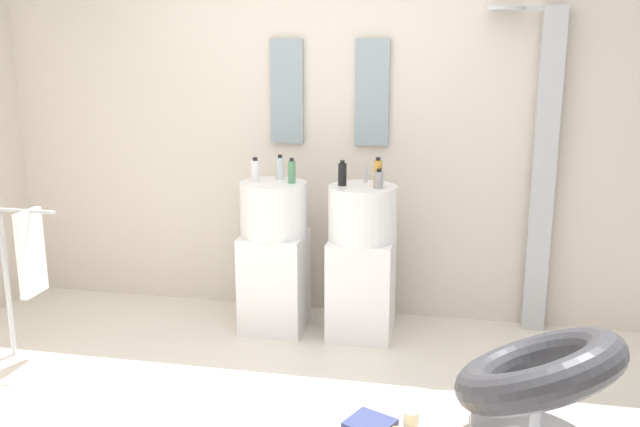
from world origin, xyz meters
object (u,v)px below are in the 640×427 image
(shower_column, at_px, (542,167))
(towel_rack, at_px, (27,256))
(soap_bottle_grey, at_px, (379,180))
(lounge_chair, at_px, (538,380))
(soap_bottle_clear, at_px, (280,168))
(soap_bottle_amber, at_px, (378,174))
(pedestal_sink_left, at_px, (274,254))
(soap_bottle_green, at_px, (292,172))
(soap_bottle_black, at_px, (342,174))
(pedestal_sink_right, at_px, (362,260))
(coffee_mug, at_px, (411,420))
(magazine_navy, at_px, (370,424))
(soap_bottle_white, at_px, (255,171))

(shower_column, height_order, towel_rack, shower_column)
(shower_column, height_order, soap_bottle_grey, shower_column)
(lounge_chair, bearing_deg, soap_bottle_grey, 128.27)
(lounge_chair, xyz_separation_m, towel_rack, (-2.82, 0.43, 0.28))
(soap_bottle_clear, bearing_deg, soap_bottle_amber, -13.38)
(pedestal_sink_left, bearing_deg, soap_bottle_clear, 82.01)
(towel_rack, xyz_separation_m, soap_bottle_clear, (1.30, 0.84, 0.42))
(lounge_chair, height_order, soap_bottle_green, soap_bottle_green)
(shower_column, height_order, soap_bottle_green, shower_column)
(soap_bottle_black, bearing_deg, soap_bottle_amber, -6.91)
(towel_rack, bearing_deg, shower_column, 19.60)
(pedestal_sink_right, xyz_separation_m, lounge_chair, (0.97, -1.15, -0.15))
(soap_bottle_green, relative_size, soap_bottle_black, 1.01)
(soap_bottle_clear, distance_m, soap_bottle_green, 0.16)
(pedestal_sink_left, distance_m, soap_bottle_grey, 0.86)
(soap_bottle_black, bearing_deg, pedestal_sink_left, 178.44)
(pedestal_sink_right, xyz_separation_m, coffee_mug, (0.41, -1.11, -0.44))
(towel_rack, distance_m, soap_bottle_clear, 1.60)
(pedestal_sink_right, relative_size, coffee_mug, 10.91)
(coffee_mug, relative_size, soap_bottle_green, 0.62)
(shower_column, xyz_separation_m, magazine_navy, (-0.87, -1.45, -1.05))
(soap_bottle_black, xyz_separation_m, soap_bottle_white, (-0.56, -0.00, 0.00))
(towel_rack, distance_m, soap_bottle_green, 1.64)
(pedestal_sink_right, relative_size, soap_bottle_amber, 5.73)
(soap_bottle_grey, bearing_deg, soap_bottle_amber, 114.13)
(magazine_navy, bearing_deg, coffee_mug, 28.69)
(shower_column, xyz_separation_m, towel_rack, (-2.94, -1.05, -0.45))
(towel_rack, relative_size, soap_bottle_clear, 5.94)
(pedestal_sink_left, height_order, shower_column, shower_column)
(shower_column, relative_size, towel_rack, 2.16)
(magazine_navy, xyz_separation_m, coffee_mug, (0.20, 0.01, 0.03))
(pedestal_sink_left, xyz_separation_m, soap_bottle_green, (0.12, 0.00, 0.55))
(magazine_navy, xyz_separation_m, soap_bottle_green, (-0.66, 1.12, 1.02))
(pedestal_sink_right, bearing_deg, soap_bottle_grey, -29.33)
(towel_rack, relative_size, soap_bottle_black, 6.03)
(pedestal_sink_left, distance_m, soap_bottle_green, 0.56)
(lounge_chair, xyz_separation_m, soap_bottle_green, (-1.42, 1.15, 0.70))
(pedestal_sink_left, xyz_separation_m, towel_rack, (-1.28, -0.72, 0.13))
(soap_bottle_clear, distance_m, soap_bottle_amber, 0.67)
(soap_bottle_clear, relative_size, soap_bottle_grey, 1.30)
(soap_bottle_green, relative_size, soap_bottle_amber, 0.85)
(lounge_chair, relative_size, towel_rack, 1.12)
(towel_rack, distance_m, soap_bottle_amber, 2.11)
(magazine_navy, distance_m, coffee_mug, 0.20)
(pedestal_sink_left, distance_m, lounge_chair, 1.93)
(coffee_mug, height_order, soap_bottle_black, soap_bottle_black)
(shower_column, distance_m, soap_bottle_white, 1.80)
(soap_bottle_grey, bearing_deg, lounge_chair, -51.73)
(magazine_navy, relative_size, soap_bottle_white, 1.33)
(pedestal_sink_left, distance_m, pedestal_sink_right, 0.57)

